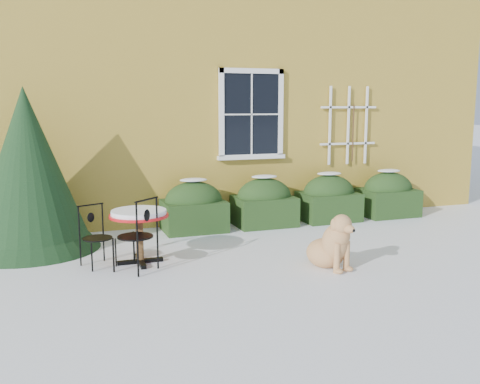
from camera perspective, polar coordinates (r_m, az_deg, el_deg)
name	(u,v)px	position (r m, az deg, el deg)	size (l,w,h in m)	color
ground	(265,272)	(7.03, 2.71, -8.51)	(80.00, 80.00, 0.00)	white
house	(159,60)	(13.48, -8.68, 13.74)	(12.40, 8.40, 6.40)	gold
hedge_row	(297,201)	(9.85, 6.11, -0.97)	(4.95, 0.80, 0.91)	#193113
evergreen_shrub	(29,185)	(8.49, -21.61, 0.68)	(2.00, 2.00, 2.42)	black
bistro_table	(139,219)	(7.38, -10.72, -2.85)	(0.80, 0.80, 0.74)	black
patio_chair_near	(138,235)	(7.07, -10.85, -4.49)	(0.61, 0.61, 0.97)	black
patio_chair_far	(96,236)	(7.44, -15.10, -4.53)	(0.48, 0.47, 0.82)	black
dog	(332,245)	(7.20, 9.78, -5.63)	(0.61, 0.87, 0.78)	tan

